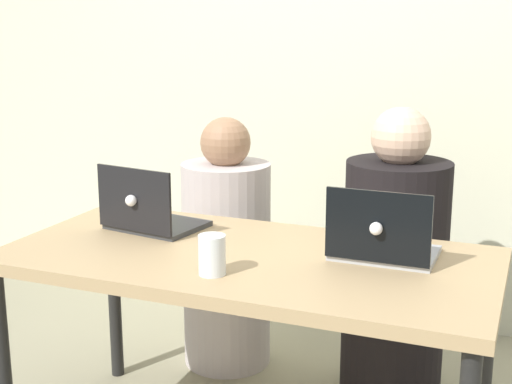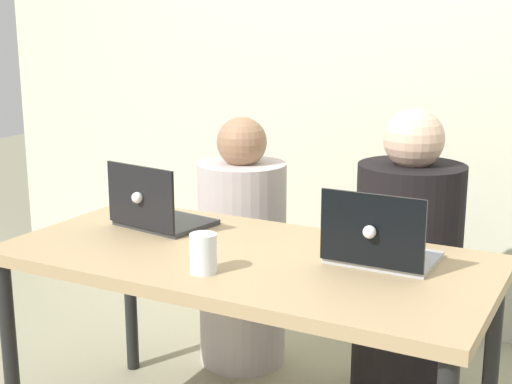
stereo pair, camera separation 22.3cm
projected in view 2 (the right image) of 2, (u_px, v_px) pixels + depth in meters
back_wall at (387, 57)px, 3.24m from camera, size 4.50×0.10×2.50m
desk at (245, 273)px, 2.23m from camera, size 1.52×0.74×0.70m
person_on_left at (242, 256)px, 2.95m from camera, size 0.39×0.39×1.04m
person_on_right at (407, 276)px, 2.62m from camera, size 0.48×0.48×1.11m
laptop_back_left at (157, 213)px, 2.48m from camera, size 0.34×0.29×0.23m
laptop_back_right at (379, 248)px, 2.10m from camera, size 0.31×0.27×0.23m
water_glass_center at (203, 256)px, 2.03m from camera, size 0.08×0.08×0.12m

